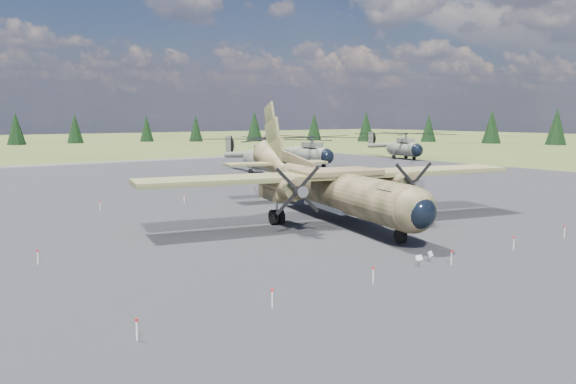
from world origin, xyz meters
TOP-DOWN VIEW (x-y plane):
  - ground at (0.00, 0.00)m, footprint 500.00×500.00m
  - apron at (0.00, 10.00)m, footprint 120.00×120.00m
  - transport_plane at (5.72, 1.35)m, footprint 30.91×27.71m
  - helicopter_near at (20.44, 33.07)m, footprint 22.48×25.18m
  - helicopter_mid at (33.81, 39.57)m, footprint 21.01×23.94m
  - helicopter_far at (58.98, 42.17)m, footprint 23.59×25.10m
  - info_placard_left at (0.28, -12.67)m, footprint 0.43×0.22m
  - info_placard_right at (1.46, -12.47)m, footprint 0.45×0.29m
  - barrier_fence at (-0.46, -0.08)m, footprint 33.12×29.62m
  - treeline at (6.39, 4.50)m, footprint 316.40×320.54m

SIDE VIEW (x-z plane):
  - ground at x=0.00m, z-range 0.00..0.00m
  - apron at x=0.00m, z-range -0.02..0.02m
  - info_placard_left at x=0.28m, z-range 0.11..0.76m
  - info_placard_right at x=1.46m, z-range 0.11..0.77m
  - barrier_fence at x=-0.46m, z-range 0.08..0.93m
  - transport_plane at x=5.72m, z-range -2.18..8.05m
  - helicopter_mid at x=33.81m, z-range 1.05..6.07m
  - helicopter_far at x=58.98m, z-range 1.07..6.16m
  - helicopter_near at x=20.44m, z-range 1.10..6.34m
  - treeline at x=6.39m, z-range -0.63..10.30m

